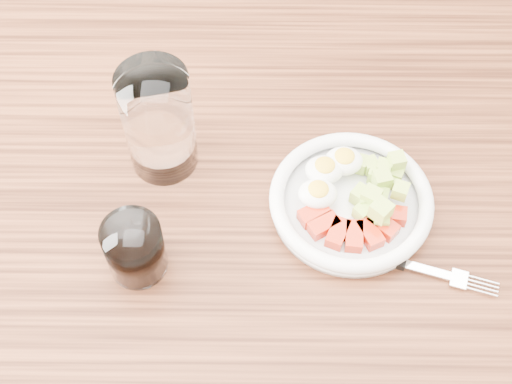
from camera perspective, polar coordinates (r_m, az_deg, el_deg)
dining_table at (r=1.02m, az=0.56°, el=-4.45°), size 1.50×0.90×0.77m
bowl at (r=0.93m, az=7.56°, el=-0.56°), size 0.21×0.21×0.06m
fork at (r=0.91m, az=10.46°, el=-5.33°), size 0.22×0.08×0.01m
water_glass at (r=0.92m, az=-7.81°, el=5.60°), size 0.09×0.09×0.16m
coffee_glass at (r=0.87m, az=-9.68°, el=-4.50°), size 0.07×0.07×0.08m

